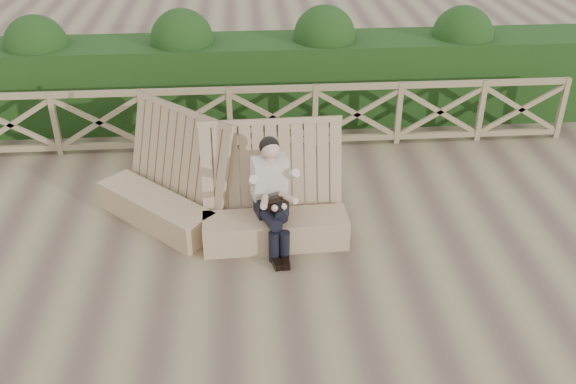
{
  "coord_description": "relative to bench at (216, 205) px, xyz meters",
  "views": [
    {
      "loc": [
        -0.49,
        -6.4,
        4.89
      ],
      "look_at": [
        0.03,
        0.4,
        0.9
      ],
      "focal_mm": 40.0,
      "sensor_mm": 36.0,
      "label": 1
    }
  ],
  "objects": [
    {
      "name": "guardrail",
      "position": [
        0.9,
        2.51,
        0.17
      ],
      "size": [
        10.1,
        0.09,
        1.1
      ],
      "color": "#87724F",
      "rests_on": "ground"
    },
    {
      "name": "bench",
      "position": [
        0.0,
        0.0,
        0.0
      ],
      "size": [
        3.41,
        1.92,
        1.55
      ],
      "rotation": [
        0.0,
        0.0,
        -0.33
      ],
      "color": "#967A55",
      "rests_on": "ground"
    },
    {
      "name": "ground",
      "position": [
        0.9,
        -0.99,
        -0.39
      ],
      "size": [
        60.0,
        60.0,
        0.0
      ],
      "primitive_type": "plane",
      "color": "brown",
      "rests_on": "ground"
    },
    {
      "name": "woman",
      "position": [
        0.74,
        -0.36,
        0.39
      ],
      "size": [
        0.54,
        1.0,
        1.5
      ],
      "rotation": [
        0.0,
        0.0,
        0.24
      ],
      "color": "black",
      "rests_on": "ground"
    },
    {
      "name": "hedge",
      "position": [
        0.9,
        3.71,
        0.36
      ],
      "size": [
        12.0,
        1.2,
        1.5
      ],
      "primitive_type": "cube",
      "color": "black",
      "rests_on": "ground"
    }
  ]
}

